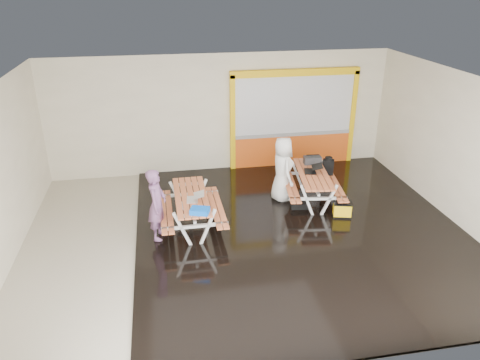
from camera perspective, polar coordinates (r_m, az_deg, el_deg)
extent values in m
cube|color=#BAB19E|center=(10.56, 0.89, -6.96)|extent=(10.00, 8.00, 0.01)
cube|color=white|center=(9.25, 1.03, 12.00)|extent=(10.00, 8.00, 0.01)
cube|color=beige|center=(13.51, -2.40, 8.24)|extent=(10.00, 0.01, 3.50)
cube|color=beige|center=(6.36, 8.15, -11.72)|extent=(10.00, 0.01, 3.50)
cube|color=beige|center=(11.76, 25.66, 3.37)|extent=(0.01, 8.00, 3.50)
cube|color=black|center=(10.83, 7.43, -6.15)|extent=(7.50, 7.98, 0.05)
cube|color=#E25616|center=(14.29, 6.52, 3.72)|extent=(3.60, 0.12, 1.00)
cube|color=gray|center=(14.11, 6.62, 5.74)|extent=(3.60, 0.14, 0.10)
cube|color=silver|center=(13.86, 6.79, 9.32)|extent=(3.60, 0.08, 1.72)
cube|color=yellow|center=(13.56, -0.93, 7.00)|extent=(0.14, 0.16, 2.90)
cube|color=yellow|center=(14.62, 13.81, 7.58)|extent=(0.14, 0.16, 2.90)
cube|color=yellow|center=(13.63, 7.01, 13.20)|extent=(3.88, 0.16, 0.20)
cube|color=#D46A3A|center=(10.52, -7.77, -2.18)|extent=(0.14, 2.13, 0.04)
cube|color=#D46A3A|center=(10.52, -6.95, -2.12)|extent=(0.14, 2.13, 0.04)
cube|color=#D46A3A|center=(10.53, -6.13, -2.05)|extent=(0.14, 2.13, 0.04)
cube|color=#D46A3A|center=(10.54, -5.32, -1.99)|extent=(0.14, 2.13, 0.04)
cube|color=#D46A3A|center=(10.55, -4.50, -1.93)|extent=(0.14, 2.13, 0.04)
cube|color=white|center=(9.98, -7.22, -6.14)|extent=(0.39, 0.07, 0.85)
cube|color=white|center=(10.02, -4.05, -5.88)|extent=(0.39, 0.07, 0.85)
cube|color=white|center=(9.97, -5.64, -5.77)|extent=(1.46, 0.07, 0.06)
cube|color=white|center=(9.84, -5.71, -4.38)|extent=(0.72, 0.07, 0.06)
cube|color=white|center=(11.41, -7.79, -2.10)|extent=(0.39, 0.07, 0.85)
cube|color=white|center=(11.44, -5.03, -1.88)|extent=(0.39, 0.07, 0.85)
cube|color=white|center=(11.40, -6.42, -1.77)|extent=(1.46, 0.07, 0.06)
cube|color=white|center=(11.28, -6.48, -0.51)|extent=(0.72, 0.07, 0.06)
cube|color=white|center=(10.63, -6.08, -3.08)|extent=(0.07, 1.74, 0.06)
cube|color=#D46A3A|center=(10.66, -9.58, -3.86)|extent=(0.14, 2.13, 0.04)
cube|color=#D46A3A|center=(10.66, -8.81, -3.80)|extent=(0.14, 2.13, 0.04)
cube|color=#D46A3A|center=(10.72, -3.33, -3.37)|extent=(0.14, 2.13, 0.04)
cube|color=#D46A3A|center=(10.73, -2.57, -3.30)|extent=(0.14, 2.13, 0.04)
cube|color=#D46A3A|center=(11.80, 7.71, 0.77)|extent=(0.42, 2.08, 0.04)
cube|color=#D46A3A|center=(11.83, 8.42, 0.78)|extent=(0.42, 2.08, 0.04)
cube|color=#D46A3A|center=(11.86, 9.12, 0.79)|extent=(0.42, 2.08, 0.04)
cube|color=#D46A3A|center=(11.89, 9.82, 0.80)|extent=(0.42, 2.08, 0.04)
cube|color=#D46A3A|center=(11.92, 10.51, 0.81)|extent=(0.42, 2.08, 0.04)
cube|color=white|center=(11.26, 8.38, -2.55)|extent=(0.39, 0.12, 0.83)
cube|color=white|center=(11.37, 11.06, -2.48)|extent=(0.39, 0.12, 0.83)
cube|color=white|center=(11.29, 9.74, -2.31)|extent=(1.42, 0.26, 0.06)
cube|color=white|center=(11.17, 9.84, -1.06)|extent=(0.70, 0.16, 0.06)
cube|color=white|center=(12.67, 7.16, 0.66)|extent=(0.39, 0.12, 0.83)
cube|color=white|center=(12.77, 9.56, 0.69)|extent=(0.39, 0.12, 0.83)
cube|color=white|center=(12.70, 8.38, 0.87)|extent=(1.42, 0.26, 0.06)
cube|color=white|center=(12.59, 8.45, 2.00)|extent=(0.70, 0.16, 0.06)
cube|color=white|center=(11.94, 9.06, -0.13)|extent=(0.30, 1.70, 0.06)
cube|color=#D46A3A|center=(11.88, 5.98, -0.63)|extent=(0.42, 2.08, 0.04)
cube|color=#D46A3A|center=(11.90, 6.65, -0.62)|extent=(0.42, 2.08, 0.04)
cube|color=#D46A3A|center=(12.09, 11.36, -0.54)|extent=(0.42, 2.08, 0.04)
cube|color=#D46A3A|center=(12.12, 12.00, -0.53)|extent=(0.42, 2.08, 0.04)
imported|color=#784D79|center=(10.15, -10.34, -3.02)|extent=(0.54, 0.68, 1.65)
imported|color=white|center=(11.85, 5.33, 1.32)|extent=(0.65, 0.91, 1.74)
cube|color=silver|center=(10.31, -5.98, -2.46)|extent=(0.28, 0.38, 0.02)
cube|color=silver|center=(10.25, -5.15, -1.82)|extent=(0.26, 0.38, 0.07)
cube|color=silver|center=(10.25, -5.18, -1.82)|extent=(0.22, 0.33, 0.06)
cube|color=black|center=(11.90, 8.75, 1.07)|extent=(0.36, 0.45, 0.02)
cube|color=black|center=(11.87, 9.63, 1.68)|extent=(0.34, 0.44, 0.08)
cube|color=silver|center=(11.87, 9.60, 1.68)|extent=(0.29, 0.39, 0.06)
cube|color=blue|center=(9.72, -5.05, -3.85)|extent=(0.46, 0.39, 0.11)
cube|color=black|center=(12.40, 9.04, 2.47)|extent=(0.47, 0.26, 0.21)
cylinder|color=black|center=(12.34, 9.08, 3.11)|extent=(0.34, 0.05, 0.03)
cube|color=black|center=(12.57, 10.94, 1.60)|extent=(0.35, 0.29, 0.43)
cylinder|color=black|center=(12.48, 11.03, 2.60)|extent=(0.25, 0.25, 0.11)
cube|color=black|center=(11.73, 7.42, -3.03)|extent=(0.47, 0.38, 0.16)
cube|color=black|center=(11.50, 12.58, -4.36)|extent=(0.50, 0.39, 0.04)
cube|color=yellow|center=(11.43, 12.65, -3.63)|extent=(0.47, 0.36, 0.33)
cube|color=black|center=(11.35, 12.73, -2.84)|extent=(0.50, 0.39, 0.03)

